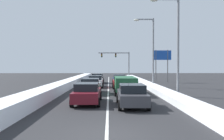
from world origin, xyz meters
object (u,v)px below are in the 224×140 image
sedan_red_right_lane_third (120,82)px  roadside_sign_right (162,59)px  sedan_navy_right_lane_fourth (119,79)px  sedan_black_center_lane_fourth (98,78)px  sedan_maroon_center_lane_nearest (87,93)px  suv_green_right_lane_second (125,84)px  street_lamp_right_mid (151,46)px  sedan_charcoal_right_lane_nearest (132,95)px  street_lamp_right_near (174,38)px  sedan_silver_center_lane_second (91,86)px  traffic_light_gantry (119,59)px  sedan_white_center_lane_third (96,81)px

sedan_red_right_lane_third → roadside_sign_right: size_ratio=0.82×
sedan_red_right_lane_third → sedan_navy_right_lane_fourth: (0.07, 5.54, 0.00)m
sedan_black_center_lane_fourth → sedan_maroon_center_lane_nearest: bearing=-89.2°
suv_green_right_lane_second → sedan_navy_right_lane_fourth: bearing=90.5°
sedan_black_center_lane_fourth → street_lamp_right_mid: (7.31, -6.67, 4.57)m
sedan_charcoal_right_lane_nearest → suv_green_right_lane_second: bearing=89.8°
sedan_charcoal_right_lane_nearest → street_lamp_right_near: street_lamp_right_near is taller
suv_green_right_lane_second → sedan_black_center_lane_fourth: suv_green_right_lane_second is taller
sedan_navy_right_lane_fourth → roadside_sign_right: 9.07m
roadside_sign_right → sedan_silver_center_lane_second: bearing=-125.6°
sedan_silver_center_lane_second → traffic_light_gantry: size_ratio=0.60×
street_lamp_right_near → roadside_sign_right: size_ratio=1.62×
sedan_maroon_center_lane_nearest → street_lamp_right_mid: bearing=60.9°
sedan_charcoal_right_lane_nearest → sedan_maroon_center_lane_nearest: (-3.16, 1.14, 0.00)m
sedan_maroon_center_lane_nearest → sedan_black_center_lane_fourth: size_ratio=1.00×
suv_green_right_lane_second → roadside_sign_right: roadside_sign_right is taller
sedan_white_center_lane_third → street_lamp_right_mid: street_lamp_right_mid is taller
sedan_maroon_center_lane_nearest → sedan_silver_center_lane_second: 6.00m
street_lamp_right_near → traffic_light_gantry: bearing=95.8°
sedan_red_right_lane_third → sedan_black_center_lane_fourth: same height
sedan_silver_center_lane_second → sedan_black_center_lane_fourth: (-0.00, 13.35, 0.00)m
traffic_light_gantry → roadside_sign_right: traffic_light_gantry is taller
suv_green_right_lane_second → sedan_maroon_center_lane_nearest: size_ratio=1.09×
suv_green_right_lane_second → traffic_light_gantry: 32.13m
sedan_white_center_lane_third → traffic_light_gantry: 25.21m
sedan_charcoal_right_lane_nearest → sedan_maroon_center_lane_nearest: size_ratio=1.00×
sedan_red_right_lane_third → street_lamp_right_mid: 6.23m
sedan_red_right_lane_third → sedan_white_center_lane_third: 3.46m
sedan_red_right_lane_third → sedan_navy_right_lane_fourth: 5.54m
street_lamp_right_near → sedan_charcoal_right_lane_nearest: bearing=-132.0°
suv_green_right_lane_second → street_lamp_right_mid: bearing=61.9°
sedan_black_center_lane_fourth → street_lamp_right_mid: street_lamp_right_mid is taller
sedan_navy_right_lane_fourth → sedan_silver_center_lane_second: bearing=-106.9°
sedan_red_right_lane_third → street_lamp_right_near: 10.04m
traffic_light_gantry → street_lamp_right_mid: 24.87m
sedan_silver_center_lane_second → sedan_white_center_lane_third: same height
sedan_charcoal_right_lane_nearest → sedan_navy_right_lane_fourth: size_ratio=1.00×
street_lamp_right_mid → sedan_navy_right_lane_fourth: bearing=132.7°
sedan_charcoal_right_lane_nearest → sedan_white_center_lane_third: 14.33m
sedan_white_center_lane_third → sedan_red_right_lane_third: bearing=-22.9°
sedan_silver_center_lane_second → sedan_red_right_lane_third: bearing=59.1°
sedan_maroon_center_lane_nearest → street_lamp_right_near: 9.53m
sedan_maroon_center_lane_nearest → street_lamp_right_mid: size_ratio=0.50×
street_lamp_right_mid → sedan_white_center_lane_third: bearing=179.1°
sedan_white_center_lane_third → sedan_navy_right_lane_fourth: bearing=52.1°
traffic_light_gantry → street_lamp_right_near: street_lamp_right_near is taller
sedan_maroon_center_lane_nearest → traffic_light_gantry: traffic_light_gantry is taller
suv_green_right_lane_second → sedan_navy_right_lane_fourth: suv_green_right_lane_second is taller
sedan_charcoal_right_lane_nearest → roadside_sign_right: roadside_sign_right is taller
sedan_silver_center_lane_second → street_lamp_right_near: size_ratio=0.50×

